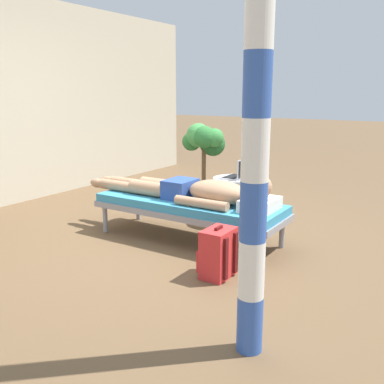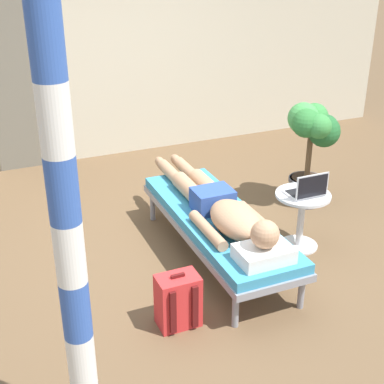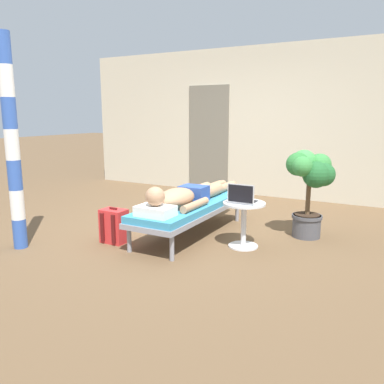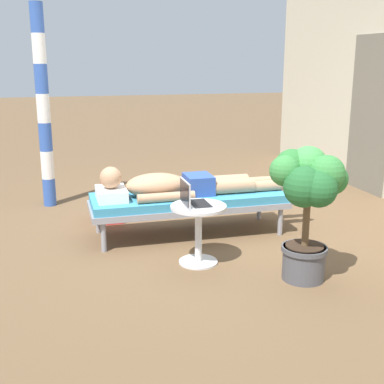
{
  "view_description": "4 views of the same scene",
  "coord_description": "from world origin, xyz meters",
  "px_view_note": "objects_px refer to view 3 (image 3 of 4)",
  "views": [
    {
      "loc": [
        -3.39,
        -2.51,
        1.48
      ],
      "look_at": [
        0.01,
        -0.34,
        0.55
      ],
      "focal_mm": 41.26,
      "sensor_mm": 36.0,
      "label": 1
    },
    {
      "loc": [
        -1.62,
        -3.87,
        2.58
      ],
      "look_at": [
        -0.05,
        -0.2,
        0.68
      ],
      "focal_mm": 51.55,
      "sensor_mm": 36.0,
      "label": 2
    },
    {
      "loc": [
        2.51,
        -4.37,
        1.5
      ],
      "look_at": [
        0.2,
        -0.15,
        0.54
      ],
      "focal_mm": 36.76,
      "sensor_mm": 36.0,
      "label": 3
    },
    {
      "loc": [
        4.98,
        -1.45,
        1.74
      ],
      "look_at": [
        0.25,
        -0.17,
        0.45
      ],
      "focal_mm": 47.89,
      "sensor_mm": 36.0,
      "label": 4
    }
  ],
  "objects_px": {
    "side_table": "(244,217)",
    "laptop": "(243,198)",
    "porch_post": "(12,145)",
    "backpack": "(114,226)",
    "lounge_chair": "(190,208)",
    "potted_plant": "(310,180)",
    "person_reclining": "(186,196)"
  },
  "relations": [
    {
      "from": "laptop",
      "to": "porch_post",
      "type": "distance_m",
      "value": 2.59
    },
    {
      "from": "lounge_chair",
      "to": "person_reclining",
      "type": "bearing_deg",
      "value": -90.0
    },
    {
      "from": "person_reclining",
      "to": "side_table",
      "type": "xyz_separation_m",
      "value": [
        0.76,
        -0.03,
        -0.16
      ]
    },
    {
      "from": "lounge_chair",
      "to": "person_reclining",
      "type": "height_order",
      "value": "person_reclining"
    },
    {
      "from": "lounge_chair",
      "to": "backpack",
      "type": "height_order",
      "value": "backpack"
    },
    {
      "from": "lounge_chair",
      "to": "side_table",
      "type": "relative_size",
      "value": 3.76
    },
    {
      "from": "lounge_chair",
      "to": "potted_plant",
      "type": "height_order",
      "value": "potted_plant"
    },
    {
      "from": "person_reclining",
      "to": "laptop",
      "type": "distance_m",
      "value": 0.77
    },
    {
      "from": "person_reclining",
      "to": "porch_post",
      "type": "xyz_separation_m",
      "value": [
        -1.46,
        -1.27,
        0.66
      ]
    },
    {
      "from": "person_reclining",
      "to": "lounge_chair",
      "type": "bearing_deg",
      "value": 90.0
    },
    {
      "from": "backpack",
      "to": "lounge_chair",
      "type": "bearing_deg",
      "value": 47.28
    },
    {
      "from": "lounge_chair",
      "to": "porch_post",
      "type": "bearing_deg",
      "value": -136.98
    },
    {
      "from": "person_reclining",
      "to": "laptop",
      "type": "height_order",
      "value": "laptop"
    },
    {
      "from": "potted_plant",
      "to": "backpack",
      "type": "bearing_deg",
      "value": -146.47
    },
    {
      "from": "side_table",
      "to": "laptop",
      "type": "xyz_separation_m",
      "value": [
        -0.0,
        -0.05,
        0.23
      ]
    },
    {
      "from": "side_table",
      "to": "laptop",
      "type": "relative_size",
      "value": 1.69
    },
    {
      "from": "person_reclining",
      "to": "porch_post",
      "type": "bearing_deg",
      "value": -138.89
    },
    {
      "from": "side_table",
      "to": "backpack",
      "type": "xyz_separation_m",
      "value": [
        -1.4,
        -0.58,
        -0.16
      ]
    },
    {
      "from": "side_table",
      "to": "porch_post",
      "type": "relative_size",
      "value": 0.22
    },
    {
      "from": "backpack",
      "to": "porch_post",
      "type": "distance_m",
      "value": 1.44
    },
    {
      "from": "side_table",
      "to": "potted_plant",
      "type": "bearing_deg",
      "value": 52.16
    },
    {
      "from": "side_table",
      "to": "laptop",
      "type": "distance_m",
      "value": 0.23
    },
    {
      "from": "side_table",
      "to": "potted_plant",
      "type": "xyz_separation_m",
      "value": [
        0.56,
        0.72,
        0.37
      ]
    },
    {
      "from": "backpack",
      "to": "porch_post",
      "type": "xyz_separation_m",
      "value": [
        -0.82,
        -0.67,
        0.98
      ]
    },
    {
      "from": "side_table",
      "to": "laptop",
      "type": "height_order",
      "value": "laptop"
    },
    {
      "from": "person_reclining",
      "to": "potted_plant",
      "type": "bearing_deg",
      "value": 27.77
    },
    {
      "from": "backpack",
      "to": "porch_post",
      "type": "bearing_deg",
      "value": -140.78
    },
    {
      "from": "lounge_chair",
      "to": "laptop",
      "type": "height_order",
      "value": "laptop"
    },
    {
      "from": "person_reclining",
      "to": "backpack",
      "type": "xyz_separation_m",
      "value": [
        -0.64,
        -0.61,
        -0.32
      ]
    },
    {
      "from": "potted_plant",
      "to": "porch_post",
      "type": "distance_m",
      "value": 3.44
    },
    {
      "from": "side_table",
      "to": "porch_post",
      "type": "distance_m",
      "value": 2.68
    },
    {
      "from": "laptop",
      "to": "person_reclining",
      "type": "bearing_deg",
      "value": 174.24
    }
  ]
}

